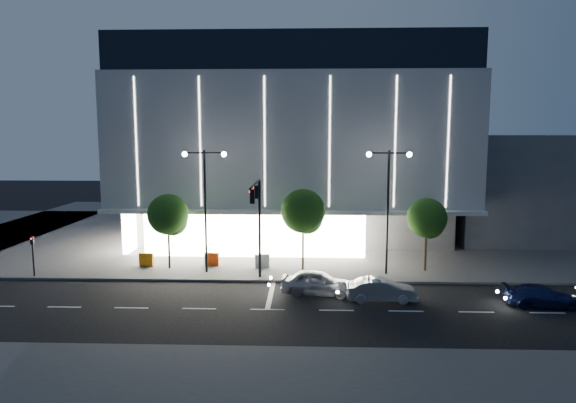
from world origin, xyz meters
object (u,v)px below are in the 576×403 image
(ped_signal_far, at_px, (33,252))
(car_third, at_px, (542,296))
(street_lamp_west, at_px, (205,193))
(car_second, at_px, (381,290))
(barrier_a, at_px, (146,260))
(barrier_c, at_px, (212,259))
(barrier_d, at_px, (262,261))
(car_lead, at_px, (317,283))
(street_lamp_east, at_px, (388,193))
(tree_mid, at_px, (303,214))
(traffic_mast, at_px, (257,211))
(tree_right, at_px, (427,220))
(tree_left, at_px, (168,217))

(ped_signal_far, xyz_separation_m, car_third, (33.19, -4.84, -1.26))
(street_lamp_west, distance_m, car_second, 14.14)
(barrier_a, height_order, barrier_c, same)
(barrier_d, bearing_deg, car_lead, -69.45)
(street_lamp_east, bearing_deg, ped_signal_far, -176.56)
(ped_signal_far, relative_size, car_second, 0.70)
(tree_mid, distance_m, car_second, 9.04)
(traffic_mast, distance_m, barrier_c, 7.36)
(tree_right, xyz_separation_m, car_third, (5.16, -7.36, -3.26))
(street_lamp_east, xyz_separation_m, barrier_a, (-17.90, 1.46, -5.31))
(tree_left, bearing_deg, street_lamp_east, -3.65)
(barrier_d, bearing_deg, street_lamp_west, -173.78)
(tree_left, relative_size, car_third, 1.33)
(car_second, bearing_deg, street_lamp_east, -11.57)
(tree_mid, distance_m, car_lead, 6.71)
(traffic_mast, relative_size, street_lamp_east, 0.79)
(ped_signal_far, distance_m, tree_right, 28.21)
(street_lamp_west, distance_m, car_lead, 10.55)
(car_third, bearing_deg, barrier_d, 69.73)
(traffic_mast, distance_m, barrier_d, 5.97)
(ped_signal_far, xyz_separation_m, tree_right, (28.03, 2.52, 2.00))
(tree_mid, height_order, car_second, tree_mid)
(tree_right, xyz_separation_m, barrier_d, (-12.10, 0.38, -3.23))
(street_lamp_west, xyz_separation_m, car_third, (21.19, -6.34, -5.33))
(street_lamp_west, distance_m, barrier_a, 7.37)
(car_second, xyz_separation_m, barrier_d, (-7.88, 7.13, -0.05))
(car_lead, relative_size, barrier_c, 4.19)
(tree_right, bearing_deg, traffic_mast, -162.98)
(traffic_mast, relative_size, barrier_a, 6.43)
(street_lamp_east, distance_m, barrier_a, 18.73)
(ped_signal_far, relative_size, car_third, 0.70)
(street_lamp_east, relative_size, barrier_c, 8.18)
(tree_left, xyz_separation_m, tree_mid, (10.00, 0.00, 0.30))
(traffic_mast, bearing_deg, car_lead, -26.13)
(traffic_mast, xyz_separation_m, tree_right, (12.03, 3.68, -1.14))
(car_second, xyz_separation_m, barrier_c, (-11.75, 7.49, -0.05))
(traffic_mast, distance_m, car_second, 9.44)
(tree_left, relative_size, car_lead, 1.24)
(barrier_c, bearing_deg, barrier_d, 3.74)
(ped_signal_far, distance_m, tree_left, 9.61)
(street_lamp_west, height_order, barrier_a, street_lamp_west)
(tree_mid, distance_m, barrier_c, 7.92)
(street_lamp_east, distance_m, car_second, 7.87)
(street_lamp_east, bearing_deg, street_lamp_west, 180.00)
(tree_right, distance_m, barrier_c, 16.31)
(street_lamp_west, distance_m, ped_signal_far, 12.76)
(street_lamp_west, bearing_deg, car_second, -25.92)
(car_lead, distance_m, car_second, 4.01)
(tree_right, distance_m, car_third, 9.57)
(tree_right, bearing_deg, barrier_a, 178.79)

